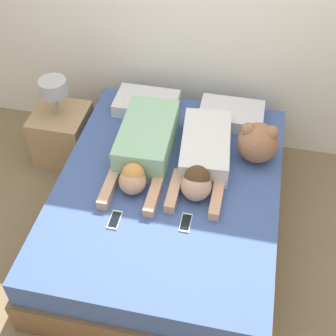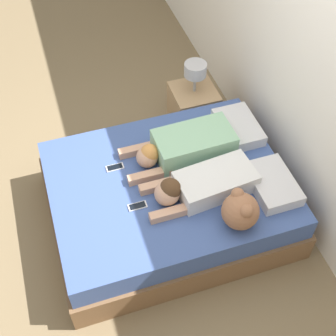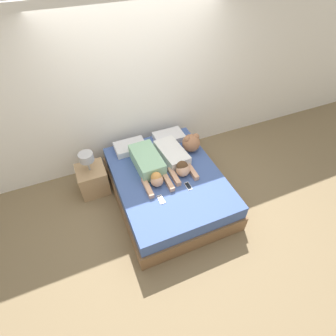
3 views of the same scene
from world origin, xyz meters
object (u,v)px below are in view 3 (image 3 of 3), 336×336
at_px(person_right, 175,158).
at_px(plush_toy, 191,143).
at_px(nightstand, 93,178).
at_px(pillow_head_right, 169,137).
at_px(cell_phone_right, 188,186).
at_px(pillow_head_left, 130,147).
at_px(cell_phone_left, 161,199).
at_px(person_left, 149,164).
at_px(bed, 168,187).

bearing_deg(person_right, plush_toy, 26.13).
bearing_deg(nightstand, person_right, -18.26).
distance_m(pillow_head_right, cell_phone_right, 1.09).
height_order(pillow_head_left, pillow_head_right, same).
distance_m(pillow_head_left, nightstand, 0.78).
relative_size(pillow_head_right, person_right, 0.54).
bearing_deg(cell_phone_left, pillow_head_left, 93.76).
relative_size(pillow_head_right, cell_phone_right, 3.30).
relative_size(pillow_head_left, cell_phone_left, 3.30).
bearing_deg(person_left, person_right, -1.70).
bearing_deg(pillow_head_right, bed, -113.79).
relative_size(person_right, plush_toy, 3.06).
bearing_deg(bed, plush_toy, 34.18).
xyz_separation_m(pillow_head_left, cell_phone_left, (0.08, -1.15, -0.05)).
relative_size(pillow_head_left, plush_toy, 1.64).
bearing_deg(cell_phone_right, bed, 120.14).
height_order(cell_phone_right, plush_toy, plush_toy).
bearing_deg(plush_toy, person_right, -153.87).
distance_m(person_right, cell_phone_right, 0.52).
relative_size(pillow_head_left, cell_phone_right, 3.30).
relative_size(pillow_head_left, pillow_head_right, 1.00).
height_order(person_left, person_right, person_right).
xyz_separation_m(pillow_head_left, nightstand, (-0.70, -0.15, -0.30)).
bearing_deg(bed, cell_phone_right, -59.86).
distance_m(bed, cell_phone_left, 0.53).
bearing_deg(pillow_head_left, bed, -66.21).
height_order(bed, plush_toy, plush_toy).
relative_size(bed, plush_toy, 6.61).
distance_m(cell_phone_right, plush_toy, 0.80).
distance_m(pillow_head_right, nightstand, 1.42).
relative_size(pillow_head_right, cell_phone_left, 3.30).
bearing_deg(person_left, bed, -45.28).
bearing_deg(plush_toy, pillow_head_right, 119.64).
xyz_separation_m(bed, nightstand, (-1.04, 0.61, 0.01)).
height_order(bed, nightstand, nightstand).
bearing_deg(nightstand, pillow_head_left, 12.29).
xyz_separation_m(person_right, plush_toy, (0.36, 0.17, 0.06)).
height_order(pillow_head_left, nightstand, nightstand).
height_order(pillow_head_right, person_right, person_right).
xyz_separation_m(pillow_head_right, plush_toy, (0.22, -0.39, 0.10)).
height_order(person_left, nightstand, nightstand).
bearing_deg(pillow_head_right, person_right, -103.57).
distance_m(bed, cell_phone_right, 0.44).
relative_size(plush_toy, nightstand, 0.38).
relative_size(pillow_head_left, nightstand, 0.63).
xyz_separation_m(bed, cell_phone_right, (0.18, -0.31, 0.26)).
bearing_deg(person_left, nightstand, 154.26).
bearing_deg(pillow_head_left, person_left, -77.36).
height_order(bed, pillow_head_right, pillow_head_right).
distance_m(pillow_head_left, cell_phone_right, 1.19).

